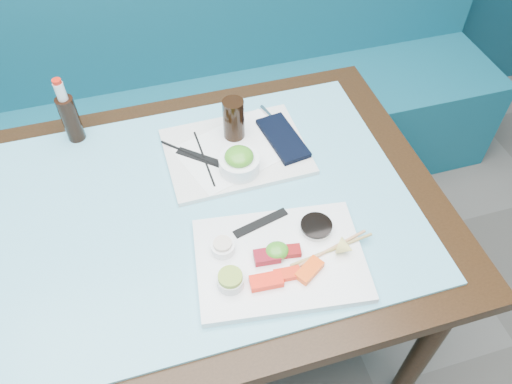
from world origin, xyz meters
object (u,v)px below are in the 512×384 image
object	(u,v)px
serving_tray	(236,151)
cola_glass	(234,119)
booth_bench	(146,116)
sashimi_plate	(280,260)
seaweed_bowl	(239,164)
cola_bottle_body	(71,119)
dining_table	(172,236)

from	to	relation	value
serving_tray	cola_glass	bearing A→B (deg)	78.76
cola_glass	booth_bench	bearing A→B (deg)	109.97
sashimi_plate	serving_tray	distance (m)	0.37
seaweed_bowl	cola_glass	world-z (taller)	cola_glass
serving_tray	cola_bottle_body	distance (m)	0.46
booth_bench	cola_bottle_body	world-z (taller)	booth_bench
cola_glass	cola_bottle_body	distance (m)	0.45
cola_bottle_body	serving_tray	bearing A→B (deg)	-24.22
serving_tray	cola_glass	world-z (taller)	cola_glass
serving_tray	cola_glass	xyz separation A→B (m)	(0.01, 0.05, 0.07)
booth_bench	cola_glass	world-z (taller)	booth_bench
dining_table	serving_tray	bearing A→B (deg)	36.07
booth_bench	sashimi_plate	bearing A→B (deg)	-77.94
dining_table	sashimi_plate	distance (m)	0.32
booth_bench	serving_tray	distance (m)	0.81
booth_bench	serving_tray	size ratio (longest dim) A/B	7.92
booth_bench	seaweed_bowl	xyz separation A→B (m)	(0.21, -0.76, 0.42)
dining_table	serving_tray	xyz separation A→B (m)	(0.22, 0.16, 0.10)
dining_table	cola_bottle_body	distance (m)	0.43
seaweed_bowl	sashimi_plate	bearing A→B (deg)	-86.72
serving_tray	cola_bottle_body	xyz separation A→B (m)	(-0.42, 0.19, 0.06)
seaweed_bowl	cola_glass	xyz separation A→B (m)	(0.02, 0.13, 0.04)
sashimi_plate	seaweed_bowl	size ratio (longest dim) A/B	3.55
sashimi_plate	seaweed_bowl	distance (m)	0.30
sashimi_plate	serving_tray	xyz separation A→B (m)	(-0.01, 0.37, -0.00)
dining_table	cola_bottle_body	world-z (taller)	cola_bottle_body
booth_bench	cola_glass	size ratio (longest dim) A/B	24.70
serving_tray	seaweed_bowl	size ratio (longest dim) A/B	3.53
dining_table	sashimi_plate	world-z (taller)	sashimi_plate
dining_table	cola_glass	size ratio (longest dim) A/B	11.53
dining_table	seaweed_bowl	bearing A→B (deg)	21.90
seaweed_bowl	cola_bottle_body	xyz separation A→B (m)	(-0.41, 0.26, 0.03)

